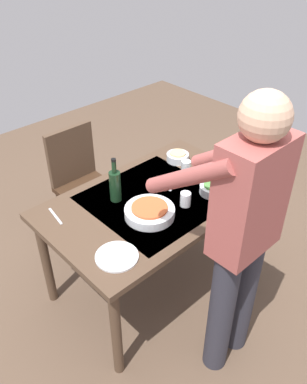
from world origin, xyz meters
name	(u,v)px	position (x,y,z in m)	size (l,w,h in m)	color
ground_plane	(154,280)	(0.00, 0.00, 0.00)	(6.00, 6.00, 0.00)	brown
dining_table	(154,209)	(0.00, 0.00, 0.67)	(1.39, 0.88, 0.76)	#4C3828
chair_near	(80,178)	(0.02, -0.82, 0.53)	(0.40, 0.40, 0.91)	#352114
person_server	(241,232)	(0.07, 0.70, 0.96)	(0.42, 0.61, 1.69)	#2D2D38
wine_bottle	(115,185)	(0.18, -0.15, 0.87)	(0.07, 0.07, 0.30)	black
wine_glass_left	(229,169)	(-0.49, 0.20, 0.86)	(0.07, 0.07, 0.15)	white
water_cup_near_left	(185,199)	(-0.10, 0.18, 0.80)	(0.07, 0.07, 0.09)	silver
water_cup_near_right	(186,168)	(-0.36, -0.06, 0.81)	(0.07, 0.07, 0.10)	silver
water_cup_far_left	(216,162)	(-0.57, 0.03, 0.80)	(0.08, 0.08, 0.09)	silver
serving_bowl_pasta	(150,211)	(0.14, 0.11, 0.79)	(0.30, 0.30, 0.07)	silver
side_bowl_salad	(214,188)	(-0.32, 0.22, 0.79)	(0.18, 0.18, 0.07)	silver
side_bowl_bread	(178,157)	(-0.45, -0.22, 0.79)	(0.16, 0.16, 0.07)	silver
dinner_plate_near	(117,256)	(0.50, 0.25, 0.76)	(0.23, 0.23, 0.01)	silver
table_knife	(160,185)	(-0.14, -0.08, 0.76)	(0.01, 0.20, 0.01)	silver
table_fork	(55,216)	(0.55, -0.27, 0.76)	(0.01, 0.18, 0.01)	silver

